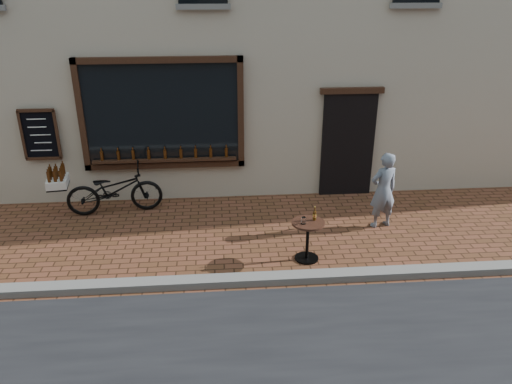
{
  "coord_description": "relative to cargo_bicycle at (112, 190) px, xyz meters",
  "views": [
    {
      "loc": [
        -0.84,
        -6.31,
        4.43
      ],
      "look_at": [
        -0.22,
        1.2,
        1.1
      ],
      "focal_mm": 35.0,
      "sensor_mm": 36.0,
      "label": 1
    }
  ],
  "objects": [
    {
      "name": "kerb",
      "position": [
        2.92,
        -2.71,
        -0.44
      ],
      "size": [
        90.0,
        0.25,
        0.12
      ],
      "primitive_type": "cube",
      "color": "slate",
      "rests_on": "ground"
    },
    {
      "name": "bistro_table",
      "position": [
        3.53,
        -2.08,
        0.0
      ],
      "size": [
        0.55,
        0.55,
        0.94
      ],
      "color": "black",
      "rests_on": "ground"
    },
    {
      "name": "cargo_bicycle",
      "position": [
        0.0,
        0.0,
        0.0
      ],
      "size": [
        2.19,
        0.89,
        1.04
      ],
      "rotation": [
        0.0,
        0.0,
        1.71
      ],
      "color": "black",
      "rests_on": "ground"
    },
    {
      "name": "ground",
      "position": [
        2.92,
        -2.91,
        -0.5
      ],
      "size": [
        90.0,
        90.0,
        0.0
      ],
      "primitive_type": "plane",
      "color": "#57321C",
      "rests_on": "ground"
    },
    {
      "name": "pedestrian",
      "position": [
        5.13,
        -1.01,
        0.24
      ],
      "size": [
        0.6,
        0.47,
        1.47
      ],
      "primitive_type": "imported",
      "rotation": [
        0.0,
        0.0,
        3.39
      ],
      "color": "slate",
      "rests_on": "ground"
    }
  ]
}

